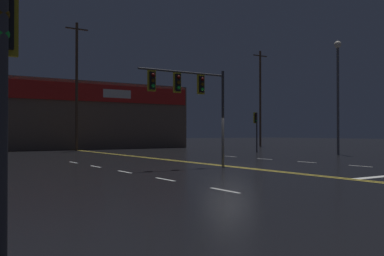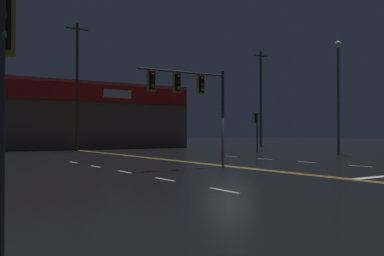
{
  "view_description": "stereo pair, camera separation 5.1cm",
  "coord_description": "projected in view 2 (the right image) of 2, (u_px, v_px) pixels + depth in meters",
  "views": [
    {
      "loc": [
        -13.53,
        -17.33,
        1.71
      ],
      "look_at": [
        0.0,
        3.47,
        2.0
      ],
      "focal_mm": 40.0,
      "sensor_mm": 36.0,
      "label": 1
    },
    {
      "loc": [
        -13.49,
        -17.36,
        1.71
      ],
      "look_at": [
        0.0,
        3.47,
        2.0
      ],
      "focal_mm": 40.0,
      "sensor_mm": 36.0,
      "label": 2
    }
  ],
  "objects": [
    {
      "name": "streetlight_far_left",
      "position": [
        338.0,
        81.0,
        33.87
      ],
      "size": [
        0.56,
        0.56,
        9.03
      ],
      "color": "#59595E",
      "rests_on": "ground"
    },
    {
      "name": "ground_plane",
      "position": [
        229.0,
        166.0,
        21.88
      ],
      "size": [
        200.0,
        200.0,
        0.0
      ],
      "primitive_type": "plane",
      "color": "black"
    },
    {
      "name": "traffic_signal_median",
      "position": [
        188.0,
        89.0,
        21.22
      ],
      "size": [
        4.98,
        0.36,
        4.96
      ],
      "color": "#38383D",
      "rests_on": "ground"
    },
    {
      "name": "traffic_signal_corner_northeast",
      "position": [
        256.0,
        123.0,
        38.86
      ],
      "size": [
        0.42,
        0.36,
        3.59
      ],
      "color": "#38383D",
      "rests_on": "ground"
    },
    {
      "name": "building_backdrop",
      "position": [
        59.0,
        116.0,
        47.89
      ],
      "size": [
        27.68,
        10.23,
        7.21
      ],
      "color": "brown",
      "rests_on": "ground"
    },
    {
      "name": "utility_pole_row",
      "position": [
        100.0,
        90.0,
        42.56
      ],
      "size": [
        45.97,
        0.26,
        12.39
      ],
      "color": "#4C3828",
      "rests_on": "ground"
    },
    {
      "name": "road_markings",
      "position": [
        268.0,
        167.0,
        21.23
      ],
      "size": [
        17.15,
        60.0,
        0.01
      ],
      "color": "gold",
      "rests_on": "ground"
    }
  ]
}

